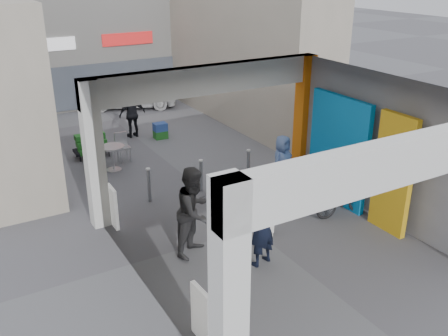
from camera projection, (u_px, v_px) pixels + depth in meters
ground at (252, 228)px, 11.73m from camera, size 90.00×90.00×0.00m
arcade_canopy at (297, 143)px, 10.44m from camera, size 6.40×6.45×6.40m
far_building at (76, 7)px, 21.38m from camera, size 18.00×4.08×8.00m
plaza_bldg_right at (245, 56)px, 18.85m from camera, size 2.00×9.00×5.00m
bollard_left at (149, 185)px, 12.88m from camera, size 0.09×0.09×0.92m
bollard_center at (201, 176)px, 13.50m from camera, size 0.09×0.09×0.89m
bollard_right at (248, 165)px, 14.25m from camera, size 0.09×0.09×0.87m
advert_board_near at (201, 314)px, 8.11m from camera, size 0.12×0.55×1.00m
advert_board_far at (113, 206)px, 11.68m from camera, size 0.11×0.55×1.00m
cafe_set at (106, 158)px, 15.08m from camera, size 1.50×1.22×0.91m
produce_stand at (92, 148)px, 15.92m from camera, size 1.12×0.60×0.74m
crate_stack at (160, 131)px, 17.59m from camera, size 0.46×0.36×0.56m
border_collie at (267, 224)px, 11.38m from camera, size 0.25×0.49×0.68m
man_with_dog at (262, 225)px, 10.05m from camera, size 0.74×0.58×1.79m
man_back_turned at (194, 211)px, 10.42m from camera, size 1.21×1.14×1.97m
man_elderly at (282, 162)px, 13.53m from camera, size 0.87×0.71×1.53m
man_crates at (132, 114)px, 17.54m from camera, size 1.01×0.49×1.67m
bicycle_front at (325, 189)px, 12.50m from camera, size 2.07×0.78×1.07m
bicycle_rear at (344, 198)px, 12.17m from camera, size 1.61×0.58×0.95m
white_van at (128, 91)px, 21.20m from camera, size 4.46×3.14×1.41m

